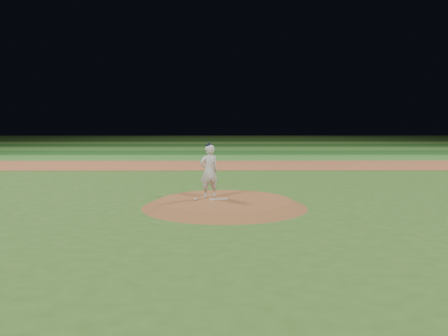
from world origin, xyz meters
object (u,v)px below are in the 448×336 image
object	(u,v)px
pitchers_mound	(224,203)
pitcher_on_mound	(209,171)
pitching_rubber	(218,199)
rosin_bag	(196,199)

from	to	relation	value
pitchers_mound	pitcher_on_mound	size ratio (longest dim) A/B	2.95
pitching_rubber	rosin_bag	size ratio (longest dim) A/B	5.10
pitcher_on_mound	pitchers_mound	bearing A→B (deg)	-39.83
pitchers_mound	rosin_bag	xyz separation A→B (m)	(-0.96, -0.08, 0.16)
pitcher_on_mound	rosin_bag	bearing A→B (deg)	-130.77
pitchers_mound	pitching_rubber	world-z (taller)	pitching_rubber
pitchers_mound	pitching_rubber	bearing A→B (deg)	176.90
pitching_rubber	pitcher_on_mound	bearing A→B (deg)	114.10
rosin_bag	pitcher_on_mound	bearing A→B (deg)	49.23
pitchers_mound	pitcher_on_mound	distance (m)	1.24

